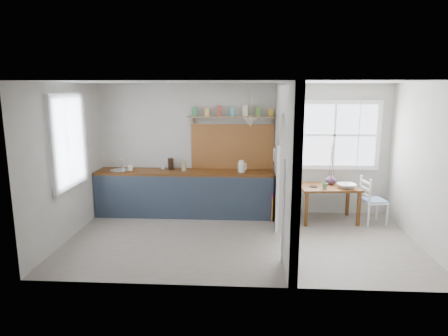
# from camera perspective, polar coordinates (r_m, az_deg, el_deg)

# --- Properties ---
(floor) EXTENTS (5.80, 3.20, 0.01)m
(floor) POSITION_cam_1_polar(r_m,az_deg,el_deg) (6.82, 2.38, -10.24)
(floor) COLOR gray
(floor) RESTS_ON ground
(ceiling) EXTENTS (5.80, 3.20, 0.01)m
(ceiling) POSITION_cam_1_polar(r_m,az_deg,el_deg) (6.34, 2.57, 12.17)
(ceiling) COLOR silver
(ceiling) RESTS_ON walls
(walls) EXTENTS (5.81, 3.21, 2.60)m
(walls) POSITION_cam_1_polar(r_m,az_deg,el_deg) (6.45, 2.47, 0.55)
(walls) COLOR silver
(walls) RESTS_ON floor
(partition) EXTENTS (0.12, 3.20, 2.60)m
(partition) POSITION_cam_1_polar(r_m,az_deg,el_deg) (6.51, 8.67, 1.88)
(partition) COLOR silver
(partition) RESTS_ON floor
(kitchen_window) EXTENTS (0.10, 1.16, 1.50)m
(kitchen_window) POSITION_cam_1_polar(r_m,az_deg,el_deg) (7.05, -21.57, 3.57)
(kitchen_window) COLOR white
(kitchen_window) RESTS_ON walls
(nook_window) EXTENTS (1.76, 0.10, 1.30)m
(nook_window) POSITION_cam_1_polar(r_m,az_deg,el_deg) (8.13, 15.52, 4.54)
(nook_window) COLOR white
(nook_window) RESTS_ON walls
(counter) EXTENTS (3.50, 0.60, 0.90)m
(counter) POSITION_cam_1_polar(r_m,az_deg,el_deg) (8.03, -5.52, -3.49)
(counter) COLOR brown
(counter) RESTS_ON floor
(sink) EXTENTS (0.40, 0.40, 0.02)m
(sink) POSITION_cam_1_polar(r_m,az_deg,el_deg) (8.21, -14.61, -0.37)
(sink) COLOR silver
(sink) RESTS_ON counter
(backsplash) EXTENTS (1.65, 0.03, 0.90)m
(backsplash) POSITION_cam_1_polar(r_m,az_deg,el_deg) (8.00, 1.20, 3.05)
(backsplash) COLOR #98582F
(backsplash) RESTS_ON walls
(shelf) EXTENTS (1.75, 0.20, 0.21)m
(shelf) POSITION_cam_1_polar(r_m,az_deg,el_deg) (7.85, 1.20, 7.67)
(shelf) COLOR #947357
(shelf) RESTS_ON walls
(pendant_lamp) EXTENTS (0.26, 0.26, 0.16)m
(pendant_lamp) POSITION_cam_1_polar(r_m,az_deg,el_deg) (7.51, 3.81, 6.55)
(pendant_lamp) COLOR white
(pendant_lamp) RESTS_ON ceiling
(utensil_rail) EXTENTS (0.02, 0.50, 0.02)m
(utensil_rail) POSITION_cam_1_polar(r_m,az_deg,el_deg) (7.33, 7.38, 2.97)
(utensil_rail) COLOR silver
(utensil_rail) RESTS_ON partition
(dining_table) EXTENTS (1.15, 0.82, 0.68)m
(dining_table) POSITION_cam_1_polar(r_m,az_deg,el_deg) (7.91, 14.62, -4.92)
(dining_table) COLOR brown
(dining_table) RESTS_ON floor
(chair_left) EXTENTS (0.48, 0.48, 0.99)m
(chair_left) POSITION_cam_1_polar(r_m,az_deg,el_deg) (7.73, 9.11, -3.88)
(chair_left) COLOR white
(chair_left) RESTS_ON floor
(chair_right) EXTENTS (0.48, 0.48, 0.89)m
(chair_right) POSITION_cam_1_polar(r_m,az_deg,el_deg) (8.01, 20.60, -4.30)
(chair_right) COLOR white
(chair_right) RESTS_ON floor
(kettle) EXTENTS (0.20, 0.17, 0.23)m
(kettle) POSITION_cam_1_polar(r_m,az_deg,el_deg) (7.76, 2.52, 0.26)
(kettle) COLOR white
(kettle) RESTS_ON counter
(mug_a) EXTENTS (0.13, 0.13, 0.11)m
(mug_a) POSITION_cam_1_polar(r_m,az_deg,el_deg) (8.11, -13.19, 0.01)
(mug_a) COLOR #EDEECE
(mug_a) RESTS_ON counter
(mug_b) EXTENTS (0.13, 0.13, 0.09)m
(mug_b) POSITION_cam_1_polar(r_m,az_deg,el_deg) (8.10, -8.67, 0.11)
(mug_b) COLOR silver
(mug_b) RESTS_ON counter
(knife_block) EXTENTS (0.14, 0.17, 0.22)m
(knife_block) POSITION_cam_1_polar(r_m,az_deg,el_deg) (8.07, -7.63, 0.59)
(knife_block) COLOR black
(knife_block) RESTS_ON counter
(jar) EXTENTS (0.13, 0.13, 0.17)m
(jar) POSITION_cam_1_polar(r_m,az_deg,el_deg) (7.92, -5.74, 0.24)
(jar) COLOR tan
(jar) RESTS_ON counter
(towel_magenta) EXTENTS (0.02, 0.03, 0.54)m
(towel_magenta) POSITION_cam_1_polar(r_m,az_deg,el_deg) (7.67, 6.89, -5.66)
(towel_magenta) COLOR #DC1984
(towel_magenta) RESTS_ON counter
(towel_orange) EXTENTS (0.02, 0.03, 0.47)m
(towel_orange) POSITION_cam_1_polar(r_m,az_deg,el_deg) (7.65, 6.90, -5.88)
(towel_orange) COLOR orange
(towel_orange) RESTS_ON counter
(bowl) EXTENTS (0.38, 0.38, 0.08)m
(bowl) POSITION_cam_1_polar(r_m,az_deg,el_deg) (7.77, 17.11, -2.45)
(bowl) COLOR white
(bowl) RESTS_ON dining_table
(table_cup) EXTENTS (0.15, 0.15, 0.10)m
(table_cup) POSITION_cam_1_polar(r_m,az_deg,el_deg) (7.61, 14.19, -2.49)
(table_cup) COLOR #5E9465
(table_cup) RESTS_ON dining_table
(plate) EXTENTS (0.16, 0.16, 0.01)m
(plate) POSITION_cam_1_polar(r_m,az_deg,el_deg) (7.70, 12.64, -2.60)
(plate) COLOR black
(plate) RESTS_ON dining_table
(vase) EXTENTS (0.23, 0.23, 0.21)m
(vase) POSITION_cam_1_polar(r_m,az_deg,el_deg) (7.96, 15.01, -1.50)
(vase) COLOR #442C49
(vase) RESTS_ON dining_table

